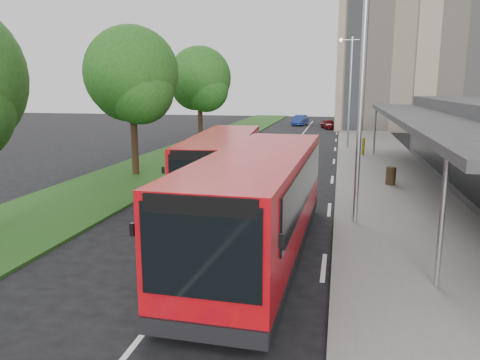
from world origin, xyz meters
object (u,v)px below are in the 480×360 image
object	(u,v)px
tree_mid	(132,80)
bollard	(363,147)
tree_far	(200,82)
car_near	(329,124)
lamp_post_near	(359,86)
litter_bin	(391,176)
lamp_post_far	(349,86)
bus_main	(259,203)
car_far	(300,120)
bus_second	(223,166)

from	to	relation	value
tree_mid	bollard	xyz separation A→B (m)	(12.18, 9.10, -4.29)
tree_far	car_near	world-z (taller)	tree_far
lamp_post_near	litter_bin	distance (m)	8.10
tree_mid	lamp_post_far	distance (m)	17.08
tree_far	litter_bin	distance (m)	18.49
tree_far	lamp_post_far	size ratio (longest dim) A/B	0.96
tree_far	lamp_post_far	xyz separation A→B (m)	(11.13, 0.95, -0.24)
bus_main	car_far	distance (m)	44.69
bus_main	bus_second	bearing A→B (deg)	114.01
tree_mid	bus_main	world-z (taller)	tree_mid
tree_far	lamp_post_far	bearing A→B (deg)	4.87
tree_far	litter_bin	xyz separation A→B (m)	(13.02, -12.37, -4.39)
lamp_post_near	bus_second	xyz separation A→B (m)	(-5.33, 3.08, -3.33)
tree_far	bollard	size ratio (longest dim) A/B	6.70
tree_mid	bollard	bearing A→B (deg)	36.78
tree_mid	car_near	bearing A→B (deg)	72.64
lamp_post_near	bus_second	size ratio (longest dim) A/B	0.82
bollard	car_near	distance (m)	21.10
tree_mid	bollard	distance (m)	15.79
tree_mid	bus_main	size ratio (longest dim) A/B	0.74
car_near	lamp_post_far	bearing A→B (deg)	-100.92
lamp_post_near	bus_main	xyz separation A→B (m)	(-2.67, -3.40, -3.22)
tree_mid	bus_main	xyz separation A→B (m)	(8.46, -10.45, -3.51)
bus_second	car_near	size ratio (longest dim) A/B	3.12
lamp_post_near	car_near	xyz separation A→B (m)	(-1.74, 37.07, -4.19)
bus_main	tree_mid	bearing A→B (deg)	130.66
lamp_post_near	car_near	size ratio (longest dim) A/B	2.56
lamp_post_far	litter_bin	distance (m)	14.07
tree_far	litter_bin	world-z (taller)	tree_far
car_far	tree_mid	bearing A→B (deg)	-90.78
tree_mid	car_far	xyz separation A→B (m)	(5.87, 34.15, -4.40)
lamp_post_far	bus_second	world-z (taller)	lamp_post_far
bollard	bus_second	bearing A→B (deg)	-116.00
tree_mid	bus_second	size ratio (longest dim) A/B	0.80
bollard	car_far	xyz separation A→B (m)	(-6.31, 25.05, -0.11)
lamp_post_near	lamp_post_far	distance (m)	20.00
bus_main	car_near	bearing A→B (deg)	90.37
bollard	tree_far	bearing A→B (deg)	166.61
car_near	tree_mid	bearing A→B (deg)	-124.12
tree_mid	litter_bin	distance (m)	13.77
lamp_post_far	bus_second	bearing A→B (deg)	-107.49
bollard	car_far	size ratio (longest dim) A/B	0.31
tree_mid	car_near	size ratio (longest dim) A/B	2.48
lamp_post_far	bus_main	world-z (taller)	lamp_post_far
bollard	bus_main	bearing A→B (deg)	-100.76
lamp_post_near	bus_second	bearing A→B (deg)	149.97
bus_main	bus_second	size ratio (longest dim) A/B	1.07
bus_second	car_far	distance (m)	38.13
car_far	bus_second	bearing A→B (deg)	-81.14
tree_mid	tree_far	size ratio (longest dim) A/B	1.01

